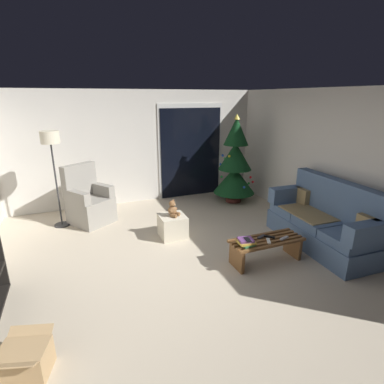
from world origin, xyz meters
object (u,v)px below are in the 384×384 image
at_px(cell_phone, 248,239).
at_px(couch, 324,222).
at_px(remote_graphite, 261,237).
at_px(floor_lamp, 51,147).
at_px(coffee_table, 266,246).
at_px(christmas_tree, 235,164).
at_px(teddy_bear_chestnut, 173,209).
at_px(armchair, 89,202).
at_px(ottoman, 173,226).
at_px(book_stack, 246,242).
at_px(cardboard_box_open_near_shelf, 25,361).
at_px(remote_silver, 284,238).
at_px(remote_black, 269,237).
at_px(remote_white, 269,241).

bearing_deg(cell_phone, couch, 16.96).
relative_size(remote_graphite, floor_lamp, 0.09).
xyz_separation_m(coffee_table, remote_graphite, (-0.04, 0.08, 0.13)).
bearing_deg(christmas_tree, teddy_bear_chestnut, -146.81).
bearing_deg(armchair, ottoman, -43.13).
relative_size(book_stack, cardboard_box_open_near_shelf, 0.43).
height_order(remote_graphite, floor_lamp, floor_lamp).
relative_size(book_stack, floor_lamp, 0.14).
height_order(remote_silver, cell_phone, cell_phone).
bearing_deg(cardboard_box_open_near_shelf, christmas_tree, 40.30).
bearing_deg(cardboard_box_open_near_shelf, armchair, 77.05).
bearing_deg(coffee_table, christmas_tree, 70.74).
relative_size(coffee_table, remote_silver, 7.05).
relative_size(remote_black, cell_phone, 1.08).
bearing_deg(coffee_table, cardboard_box_open_near_shelf, -165.04).
bearing_deg(floor_lamp, remote_white, -43.06).
bearing_deg(cardboard_box_open_near_shelf, floor_lamp, 85.76).
height_order(book_stack, ottoman, book_stack).
bearing_deg(teddy_bear_chestnut, book_stack, -64.64).
distance_m(book_stack, floor_lamp, 3.73).
xyz_separation_m(remote_white, cardboard_box_open_near_shelf, (-3.05, -0.74, -0.23)).
relative_size(remote_white, cardboard_box_open_near_shelf, 0.28).
height_order(remote_silver, ottoman, ottoman).
bearing_deg(christmas_tree, remote_black, -108.09).
bearing_deg(remote_white, coffee_table, 99.55).
bearing_deg(remote_white, armchair, 158.97).
relative_size(couch, armchair, 1.75).
bearing_deg(remote_graphite, ottoman, -162.48).
distance_m(christmas_tree, ottoman, 2.37).
bearing_deg(cardboard_box_open_near_shelf, coffee_table, 14.96).
distance_m(cell_phone, ottoman, 1.54).
bearing_deg(remote_white, remote_silver, 25.63).
bearing_deg(remote_black, remote_white, 5.22).
distance_m(remote_black, cell_phone, 0.45).
bearing_deg(armchair, christmas_tree, 0.37).
bearing_deg(couch, ottoman, 151.22).
distance_m(couch, cardboard_box_open_near_shelf, 4.37).
height_order(coffee_table, cardboard_box_open_near_shelf, coffee_table).
height_order(coffee_table, remote_white, remote_white).
relative_size(christmas_tree, floor_lamp, 1.12).
distance_m(remote_silver, book_stack, 0.62).
relative_size(ottoman, cardboard_box_open_near_shelf, 0.78).
xyz_separation_m(couch, remote_graphite, (-1.22, -0.03, -0.02)).
relative_size(remote_silver, teddy_bear_chestnut, 0.55).
relative_size(remote_white, armchair, 0.14).
height_order(remote_white, floor_lamp, floor_lamp).
height_order(remote_graphite, cardboard_box_open_near_shelf, remote_graphite).
relative_size(remote_silver, ottoman, 0.35).
distance_m(cell_phone, floor_lamp, 3.73).
bearing_deg(book_stack, remote_silver, -4.29).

